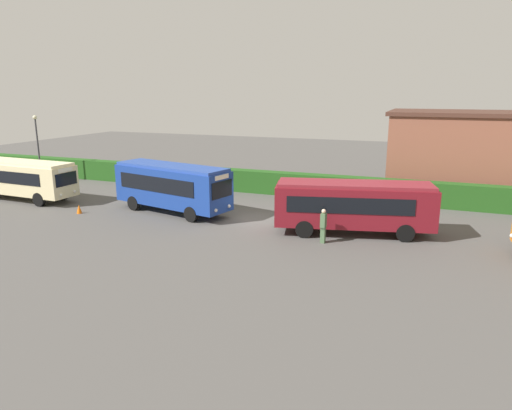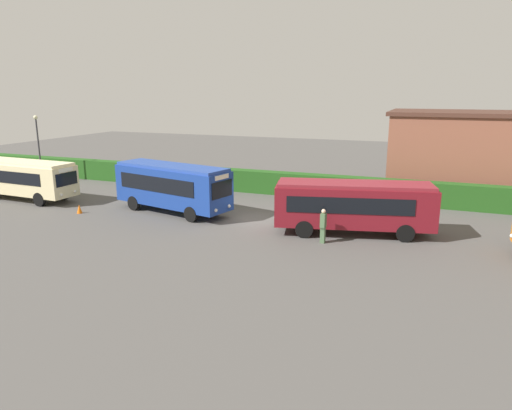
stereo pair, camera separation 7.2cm
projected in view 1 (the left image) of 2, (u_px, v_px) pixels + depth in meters
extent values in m
plane|color=#514F4C|center=(255.00, 220.00, 30.03)|extent=(103.22, 103.22, 0.00)
cube|color=beige|center=(23.00, 178.00, 35.11)|extent=(8.71, 2.76, 2.22)
cube|color=#F8E8B2|center=(21.00, 162.00, 34.83)|extent=(8.45, 2.56, 0.20)
cube|color=black|center=(33.00, 172.00, 36.24)|extent=(6.72, 0.34, 0.89)
cube|color=black|center=(6.00, 177.00, 34.09)|extent=(6.72, 0.34, 0.89)
cube|color=black|center=(66.00, 179.00, 33.37)|extent=(0.13, 1.96, 0.93)
cube|color=silver|center=(65.00, 170.00, 33.21)|extent=(0.10, 1.31, 0.28)
cylinder|color=black|center=(63.00, 194.00, 35.32)|extent=(1.01, 0.32, 1.00)
cylinder|color=black|center=(39.00, 200.00, 33.38)|extent=(1.01, 0.32, 1.00)
cylinder|color=black|center=(12.00, 188.00, 37.40)|extent=(1.01, 0.32, 1.00)
sphere|color=silver|center=(75.00, 191.00, 34.19)|extent=(0.22, 0.22, 0.22)
sphere|color=silver|center=(61.00, 195.00, 33.02)|extent=(0.22, 0.22, 0.22)
cube|color=navy|center=(172.00, 186.00, 31.45)|extent=(8.90, 4.31, 2.51)
cube|color=#2747A0|center=(171.00, 166.00, 31.13)|extent=(8.60, 4.06, 0.20)
cube|color=black|center=(181.00, 179.00, 32.52)|extent=(6.52, 1.56, 1.00)
cube|color=black|center=(155.00, 184.00, 30.56)|extent=(6.52, 1.56, 1.00)
cube|color=black|center=(222.00, 189.00, 29.02)|extent=(0.49, 1.94, 1.05)
cube|color=silver|center=(222.00, 177.00, 28.84)|extent=(0.34, 1.30, 0.28)
cylinder|color=black|center=(213.00, 207.00, 31.20)|extent=(1.04, 0.50, 1.00)
cylinder|color=black|center=(191.00, 214.00, 29.42)|extent=(1.04, 0.50, 1.00)
cylinder|color=black|center=(157.00, 197.00, 34.11)|extent=(1.04, 0.50, 1.00)
cylinder|color=black|center=(134.00, 203.00, 32.33)|extent=(1.04, 0.50, 1.00)
sphere|color=silver|center=(229.00, 206.00, 29.84)|extent=(0.22, 0.22, 0.22)
sphere|color=silver|center=(216.00, 210.00, 28.77)|extent=(0.22, 0.22, 0.22)
cube|color=maroon|center=(354.00, 205.00, 26.73)|extent=(9.23, 4.48, 2.27)
cube|color=maroon|center=(355.00, 184.00, 26.43)|extent=(8.93, 4.23, 0.20)
cube|color=black|center=(347.00, 196.00, 27.92)|extent=(6.76, 1.64, 0.91)
cube|color=black|center=(350.00, 206.00, 25.49)|extent=(6.76, 1.64, 0.91)
cube|color=black|center=(435.00, 203.00, 26.07)|extent=(0.51, 2.00, 0.95)
cube|color=silver|center=(436.00, 191.00, 25.91)|extent=(0.36, 1.35, 0.28)
cylinder|color=black|center=(399.00, 222.00, 27.75)|extent=(1.04, 0.50, 1.00)
cylinder|color=black|center=(405.00, 233.00, 25.54)|extent=(1.04, 0.50, 1.00)
cylinder|color=black|center=(306.00, 218.00, 28.48)|extent=(1.04, 0.50, 1.00)
cylinder|color=black|center=(304.00, 229.00, 26.27)|extent=(1.04, 0.50, 1.00)
sphere|color=silver|center=(431.00, 218.00, 26.99)|extent=(0.22, 0.22, 0.22)
sphere|color=silver|center=(437.00, 225.00, 25.66)|extent=(0.22, 0.22, 0.22)
sphere|color=silver|center=(512.00, 236.00, 23.76)|extent=(0.22, 0.22, 0.22)
cube|color=#4C6B47|center=(323.00, 235.00, 25.40)|extent=(0.25, 0.29, 0.88)
cube|color=#4C6B47|center=(323.00, 220.00, 25.20)|extent=(0.28, 0.45, 0.77)
sphere|color=beige|center=(324.00, 211.00, 25.08)|extent=(0.24, 0.24, 0.24)
cube|color=#23531A|center=(291.00, 184.00, 36.92)|extent=(63.61, 1.12, 1.78)
cube|color=brown|center=(482.00, 156.00, 36.30)|extent=(13.68, 7.54, 6.24)
cube|color=#4C2D23|center=(487.00, 113.00, 35.52)|extent=(14.23, 7.84, 0.30)
cone|color=orange|center=(79.00, 209.00, 31.51)|extent=(0.36, 0.36, 0.60)
cylinder|color=#38383D|center=(39.00, 151.00, 41.57)|extent=(0.14, 0.14, 5.62)
sphere|color=beige|center=(35.00, 117.00, 40.86)|extent=(0.36, 0.36, 0.36)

